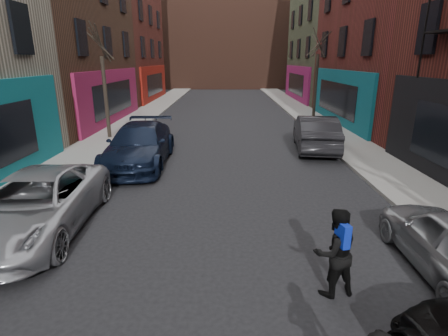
{
  "coord_description": "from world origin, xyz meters",
  "views": [
    {
      "loc": [
        0.1,
        -0.45,
        4.12
      ],
      "look_at": [
        0.04,
        7.66,
        1.6
      ],
      "focal_mm": 28.0,
      "sensor_mm": 36.0,
      "label": 1
    }
  ],
  "objects_px": {
    "tree_right_far": "(317,69)",
    "pedestrian": "(335,252)",
    "tree_left_far": "(104,75)",
    "parked_left_end": "(140,145)",
    "parked_left_far": "(35,204)",
    "parked_right_end": "(315,133)"
  },
  "relations": [
    {
      "from": "tree_left_far",
      "to": "tree_right_far",
      "type": "height_order",
      "value": "tree_right_far"
    },
    {
      "from": "tree_left_far",
      "to": "parked_right_end",
      "type": "relative_size",
      "value": 1.31
    },
    {
      "from": "tree_left_far",
      "to": "pedestrian",
      "type": "distance_m",
      "value": 15.56
    },
    {
      "from": "tree_right_far",
      "to": "parked_right_end",
      "type": "height_order",
      "value": "tree_right_far"
    },
    {
      "from": "parked_left_end",
      "to": "tree_left_far",
      "type": "bearing_deg",
      "value": 119.61
    },
    {
      "from": "tree_right_far",
      "to": "pedestrian",
      "type": "height_order",
      "value": "tree_right_far"
    },
    {
      "from": "tree_left_far",
      "to": "parked_left_end",
      "type": "xyz_separation_m",
      "value": [
        2.78,
        -4.69,
        -2.56
      ]
    },
    {
      "from": "parked_left_end",
      "to": "parked_right_end",
      "type": "relative_size",
      "value": 1.14
    },
    {
      "from": "parked_left_far",
      "to": "pedestrian",
      "type": "xyz_separation_m",
      "value": [
        6.63,
        -2.4,
        0.11
      ]
    },
    {
      "from": "tree_left_far",
      "to": "parked_left_end",
      "type": "relative_size",
      "value": 1.15
    },
    {
      "from": "parked_left_end",
      "to": "pedestrian",
      "type": "distance_m",
      "value": 9.9
    },
    {
      "from": "tree_left_far",
      "to": "pedestrian",
      "type": "height_order",
      "value": "tree_left_far"
    },
    {
      "from": "parked_right_end",
      "to": "pedestrian",
      "type": "relative_size",
      "value": 2.97
    },
    {
      "from": "tree_left_far",
      "to": "pedestrian",
      "type": "relative_size",
      "value": 3.88
    },
    {
      "from": "parked_left_end",
      "to": "pedestrian",
      "type": "bearing_deg",
      "value": -57.7
    },
    {
      "from": "parked_left_far",
      "to": "parked_right_end",
      "type": "relative_size",
      "value": 1.06
    },
    {
      "from": "parked_left_end",
      "to": "tree_right_far",
      "type": "bearing_deg",
      "value": 46.94
    },
    {
      "from": "tree_right_far",
      "to": "pedestrian",
      "type": "distance_m",
      "value": 19.59
    },
    {
      "from": "pedestrian",
      "to": "tree_left_far",
      "type": "bearing_deg",
      "value": -71.83
    },
    {
      "from": "parked_left_far",
      "to": "parked_left_end",
      "type": "distance_m",
      "value": 5.99
    },
    {
      "from": "tree_left_far",
      "to": "parked_left_far",
      "type": "relative_size",
      "value": 1.23
    },
    {
      "from": "tree_right_far",
      "to": "parked_right_end",
      "type": "relative_size",
      "value": 1.37
    }
  ]
}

